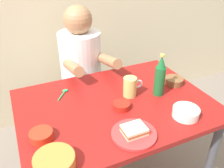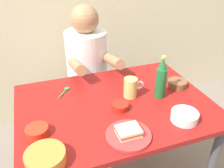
# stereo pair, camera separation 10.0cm
# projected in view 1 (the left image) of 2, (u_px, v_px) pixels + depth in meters

# --- Properties ---
(dining_table) EXTENTS (1.10, 0.80, 0.74)m
(dining_table) POSITION_uv_depth(u_px,v_px,m) (115.00, 116.00, 1.42)
(dining_table) COLOR maroon
(dining_table) RESTS_ON ground
(stool) EXTENTS (0.34, 0.34, 0.45)m
(stool) POSITION_uv_depth(u_px,v_px,m) (84.00, 102.00, 2.06)
(stool) COLOR #4C4C51
(stool) RESTS_ON ground
(person_seated) EXTENTS (0.33, 0.56, 0.72)m
(person_seated) POSITION_uv_depth(u_px,v_px,m) (81.00, 59.00, 1.84)
(person_seated) COLOR white
(person_seated) RESTS_ON stool
(plate_orange) EXTENTS (0.22, 0.22, 0.01)m
(plate_orange) POSITION_uv_depth(u_px,v_px,m) (134.00, 134.00, 1.13)
(plate_orange) COLOR red
(plate_orange) RESTS_ON dining_table
(sandwich) EXTENTS (0.11, 0.09, 0.04)m
(sandwich) POSITION_uv_depth(u_px,v_px,m) (134.00, 130.00, 1.12)
(sandwich) COLOR beige
(sandwich) RESTS_ON plate_orange
(beer_mug) EXTENTS (0.13, 0.08, 0.12)m
(beer_mug) POSITION_uv_depth(u_px,v_px,m) (130.00, 87.00, 1.41)
(beer_mug) COLOR #D1BC66
(beer_mug) RESTS_ON dining_table
(beer_bottle) EXTENTS (0.06, 0.06, 0.26)m
(beer_bottle) POSITION_uv_depth(u_px,v_px,m) (160.00, 77.00, 1.39)
(beer_bottle) COLOR #19602D
(beer_bottle) RESTS_ON dining_table
(sauce_bowl_chili) EXTENTS (0.11, 0.11, 0.04)m
(sauce_bowl_chili) POSITION_uv_depth(u_px,v_px,m) (41.00, 135.00, 1.11)
(sauce_bowl_chili) COLOR red
(sauce_bowl_chili) RESTS_ON dining_table
(rice_bowl_white) EXTENTS (0.14, 0.14, 0.05)m
(rice_bowl_white) POSITION_uv_depth(u_px,v_px,m) (186.00, 112.00, 1.25)
(rice_bowl_white) COLOR silver
(rice_bowl_white) RESTS_ON dining_table
(condiment_bowl_brown) EXTENTS (0.12, 0.12, 0.04)m
(condiment_bowl_brown) POSITION_uv_depth(u_px,v_px,m) (174.00, 81.00, 1.55)
(condiment_bowl_brown) COLOR brown
(condiment_bowl_brown) RESTS_ON dining_table
(soup_bowl_orange) EXTENTS (0.17, 0.17, 0.05)m
(soup_bowl_orange) POSITION_uv_depth(u_px,v_px,m) (54.00, 161.00, 0.96)
(soup_bowl_orange) COLOR orange
(soup_bowl_orange) RESTS_ON dining_table
(sambal_bowl_red) EXTENTS (0.10, 0.10, 0.03)m
(sambal_bowl_red) POSITION_uv_depth(u_px,v_px,m) (122.00, 105.00, 1.32)
(sambal_bowl_red) COLOR #B21E14
(sambal_bowl_red) RESTS_ON dining_table
(spoon) EXTENTS (0.09, 0.10, 0.01)m
(spoon) POSITION_uv_depth(u_px,v_px,m) (64.00, 92.00, 1.46)
(spoon) COLOR #26A559
(spoon) RESTS_ON dining_table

